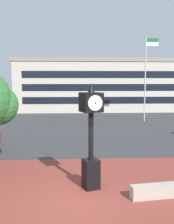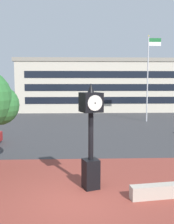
# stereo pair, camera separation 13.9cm
# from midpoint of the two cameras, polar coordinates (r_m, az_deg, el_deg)

# --- Properties ---
(ground_plane) EXTENTS (200.00, 200.00, 0.00)m
(ground_plane) POSITION_cam_midpoint_polar(r_m,az_deg,el_deg) (10.23, -2.34, -18.11)
(ground_plane) COLOR #38383A
(plaza_brick_paving) EXTENTS (44.00, 9.20, 0.01)m
(plaza_brick_paving) POSITION_cam_midpoint_polar(r_m,az_deg,el_deg) (10.77, -2.38, -16.76)
(plaza_brick_paving) COLOR brown
(plaza_brick_paving) RESTS_ON ground
(planter_wall) EXTENTS (3.22, 0.86, 0.50)m
(planter_wall) POSITION_cam_midpoint_polar(r_m,az_deg,el_deg) (10.92, 17.09, -15.33)
(planter_wall) COLOR #ADA393
(planter_wall) RESTS_ON ground
(street_clock) EXTENTS (0.96, 0.96, 4.18)m
(street_clock) POSITION_cam_midpoint_polar(r_m,az_deg,el_deg) (10.64, 0.46, -4.99)
(street_clock) COLOR black
(street_clock) RESTS_ON ground
(flagpole_primary) EXTENTS (1.37, 0.14, 8.87)m
(flagpole_primary) POSITION_cam_midpoint_polar(r_m,az_deg,el_deg) (29.08, 12.21, 7.94)
(flagpole_primary) COLOR silver
(flagpole_primary) RESTS_ON ground
(civic_building) EXTENTS (26.17, 10.24, 7.27)m
(civic_building) POSITION_cam_midpoint_polar(r_m,az_deg,el_deg) (40.98, 3.89, 5.71)
(civic_building) COLOR beige
(civic_building) RESTS_ON ground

